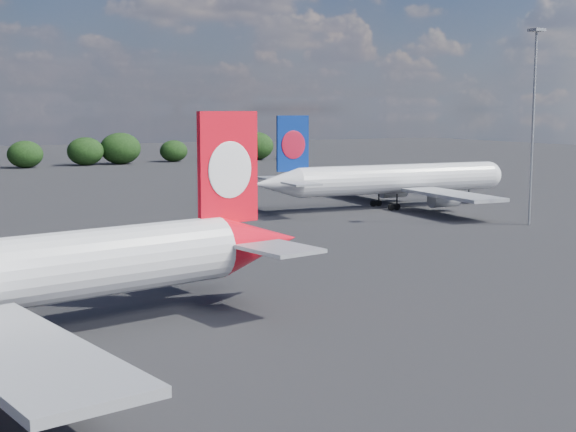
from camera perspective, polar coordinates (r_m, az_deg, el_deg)
name	(u,v)px	position (r m, az deg, el deg)	size (l,w,h in m)	color
qantas_airliner	(4,276)	(52.22, -19.52, -4.07)	(44.04, 42.09, 14.43)	white
china_southern_airliner	(389,180)	(119.68, 7.23, 2.56)	(41.99, 39.89, 13.71)	white
floodlight_mast_near	(534,101)	(105.40, 17.08, 7.82)	(1.60, 1.60, 24.44)	gray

